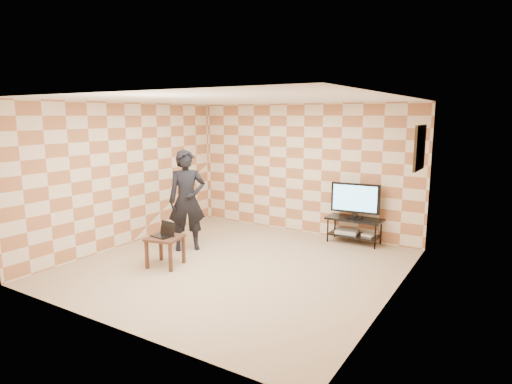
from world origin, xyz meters
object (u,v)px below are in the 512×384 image
tv (355,199)px  person (187,200)px  side_table (165,242)px  tv_stand (354,225)px

tv → person: size_ratio=0.51×
side_table → person: 1.06m
tv_stand → person: bearing=-141.5°
tv → person: bearing=-141.5°
tv_stand → person: 3.25m
tv → person: person is taller
side_table → person: (-0.28, 0.89, 0.51)m
person → tv_stand: bearing=-7.8°
side_table → tv_stand: bearing=52.3°
tv_stand → tv: bearing=-95.5°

